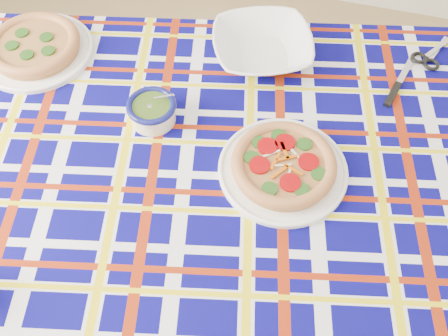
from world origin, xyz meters
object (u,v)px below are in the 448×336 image
(pesto_bowl, at_px, (152,110))
(main_focaccia_plate, at_px, (284,164))
(dining_table, at_px, (218,177))
(serving_bowl, at_px, (262,47))

(pesto_bowl, bearing_deg, main_focaccia_plate, -11.23)
(dining_table, height_order, serving_bowl, serving_bowl)
(main_focaccia_plate, relative_size, pesto_bowl, 2.52)
(pesto_bowl, relative_size, serving_bowl, 0.46)
(pesto_bowl, bearing_deg, serving_bowl, 54.41)
(dining_table, distance_m, pesto_bowl, 0.26)
(main_focaccia_plate, distance_m, pesto_bowl, 0.39)
(main_focaccia_plate, bearing_deg, dining_table, -177.84)
(serving_bowl, bearing_deg, dining_table, -93.15)
(main_focaccia_plate, distance_m, serving_bowl, 0.42)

